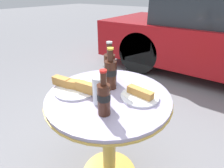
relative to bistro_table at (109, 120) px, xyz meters
The scene contains 7 objects.
bistro_table is the anchor object (origin of this frame).
cola_bottle_left 0.33m from the bistro_table, 60.49° to the right, with size 0.06×0.06×0.23m.
cola_bottle_right 0.30m from the bistro_table, 116.52° to the left, with size 0.07×0.07×0.25m.
cola_bottle_center 0.34m from the bistro_table, 123.45° to the left, with size 0.07×0.07×0.26m.
drinking_glass 0.28m from the bistro_table, 81.90° to the right, with size 0.07×0.07×0.15m.
lunch_plate_near 0.29m from the bistro_table, 157.38° to the right, with size 0.31×0.25×0.07m.
lunch_plate_far 0.27m from the bistro_table, 23.11° to the left, with size 0.21×0.21×0.05m.
Camera 1 is at (0.50, -0.69, 1.24)m, focal length 28.00 mm.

